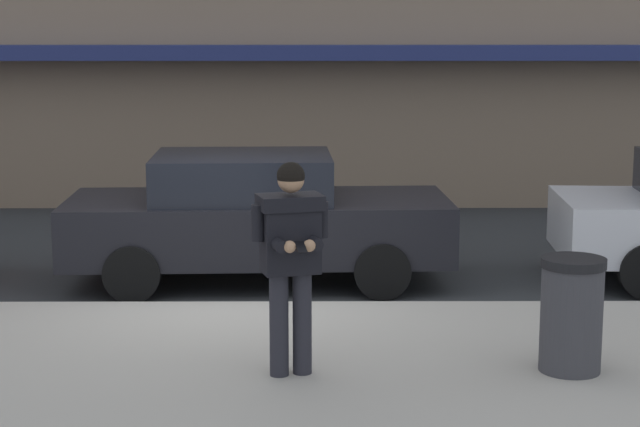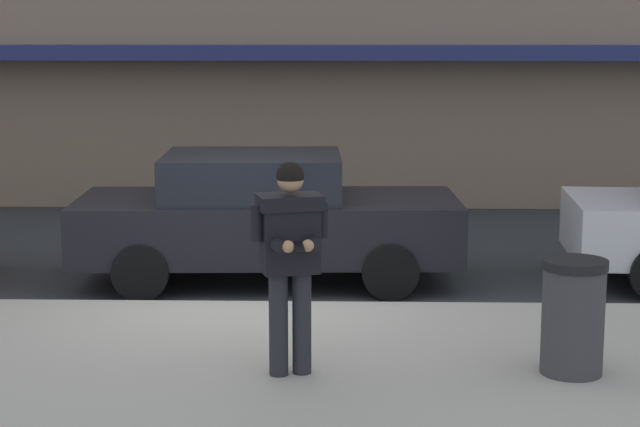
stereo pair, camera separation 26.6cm
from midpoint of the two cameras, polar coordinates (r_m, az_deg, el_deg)
name	(u,v)px [view 2 (the right image)]	position (r m, az deg, el deg)	size (l,w,h in m)	color
ground_plane	(241,309)	(11.67, -3.59, -5.09)	(80.00, 80.00, 0.00)	#2B2D30
sidewalk	(328,392)	(8.88, 1.30, -9.50)	(32.00, 5.30, 0.14)	#A8A399
curb_paint_line	(333,308)	(11.67, 1.35, -5.05)	(28.00, 0.12, 0.01)	silver
parked_sedan_mid	(265,217)	(12.71, -2.38, -0.17)	(4.57, 2.06, 1.54)	black
man_texting_on_phone	(290,245)	(8.80, -0.74, -1.70)	(0.63, 0.64, 1.81)	#23232B
trash_bin	(573,316)	(9.25, 14.15, -5.35)	(0.55, 0.55, 0.98)	#38383D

